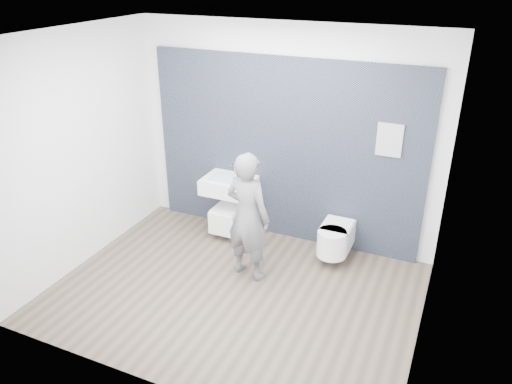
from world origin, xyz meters
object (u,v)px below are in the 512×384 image
at_px(toilet_square, 229,215).
at_px(visitor, 248,217).
at_px(toilet_rounded, 335,239).
at_px(washbasin, 229,185).

distance_m(toilet_square, visitor, 1.13).
relative_size(toilet_square, toilet_rounded, 1.11).
relative_size(toilet_rounded, visitor, 0.40).
height_order(toilet_square, visitor, visitor).
xyz_separation_m(washbasin, visitor, (0.64, -0.80, 0.05)).
height_order(washbasin, visitor, visitor).
height_order(washbasin, toilet_rounded, washbasin).
distance_m(washbasin, visitor, 1.02).
bearing_deg(toilet_square, visitor, -50.64).
bearing_deg(washbasin, visitor, -50.95).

